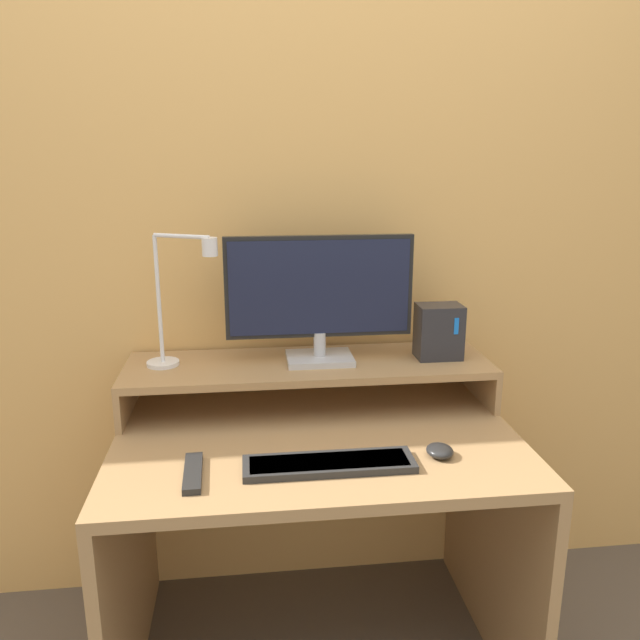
{
  "coord_description": "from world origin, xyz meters",
  "views": [
    {
      "loc": [
        -0.18,
        -1.17,
        1.44
      ],
      "look_at": [
        0.01,
        0.41,
        1.02
      ],
      "focal_mm": 35.0,
      "sensor_mm": 36.0,
      "label": 1
    }
  ],
  "objects_px": {
    "router_dock": "(439,331)",
    "keyboard": "(329,464)",
    "monitor": "(320,295)",
    "remote_control": "(193,473)",
    "desk_lamp": "(178,303)",
    "mouse": "(440,451)"
  },
  "relations": [
    {
      "from": "desk_lamp",
      "to": "remote_control",
      "type": "bearing_deg",
      "value": -82.31
    },
    {
      "from": "router_dock",
      "to": "remote_control",
      "type": "relative_size",
      "value": 0.91
    },
    {
      "from": "remote_control",
      "to": "mouse",
      "type": "bearing_deg",
      "value": 2.63
    },
    {
      "from": "desk_lamp",
      "to": "router_dock",
      "type": "distance_m",
      "value": 0.77
    },
    {
      "from": "desk_lamp",
      "to": "router_dock",
      "type": "bearing_deg",
      "value": 0.12
    },
    {
      "from": "mouse",
      "to": "remote_control",
      "type": "xyz_separation_m",
      "value": [
        -0.61,
        -0.03,
        -0.01
      ]
    },
    {
      "from": "keyboard",
      "to": "remote_control",
      "type": "height_order",
      "value": "keyboard"
    },
    {
      "from": "router_dock",
      "to": "keyboard",
      "type": "distance_m",
      "value": 0.59
    },
    {
      "from": "desk_lamp",
      "to": "remote_control",
      "type": "height_order",
      "value": "desk_lamp"
    },
    {
      "from": "monitor",
      "to": "remote_control",
      "type": "xyz_separation_m",
      "value": [
        -0.35,
        -0.41,
        -0.33
      ]
    },
    {
      "from": "router_dock",
      "to": "monitor",
      "type": "bearing_deg",
      "value": 178.63
    },
    {
      "from": "desk_lamp",
      "to": "keyboard",
      "type": "distance_m",
      "value": 0.63
    },
    {
      "from": "monitor",
      "to": "desk_lamp",
      "type": "bearing_deg",
      "value": -178.55
    },
    {
      "from": "router_dock",
      "to": "remote_control",
      "type": "height_order",
      "value": "router_dock"
    },
    {
      "from": "remote_control",
      "to": "router_dock",
      "type": "bearing_deg",
      "value": 29.52
    },
    {
      "from": "desk_lamp",
      "to": "monitor",
      "type": "bearing_deg",
      "value": 1.45
    },
    {
      "from": "router_dock",
      "to": "remote_control",
      "type": "distance_m",
      "value": 0.84
    },
    {
      "from": "keyboard",
      "to": "mouse",
      "type": "relative_size",
      "value": 5.45
    },
    {
      "from": "desk_lamp",
      "to": "keyboard",
      "type": "xyz_separation_m",
      "value": [
        0.38,
        -0.4,
        -0.31
      ]
    },
    {
      "from": "mouse",
      "to": "remote_control",
      "type": "distance_m",
      "value": 0.61
    },
    {
      "from": "remote_control",
      "to": "desk_lamp",
      "type": "bearing_deg",
      "value": 97.69
    },
    {
      "from": "monitor",
      "to": "keyboard",
      "type": "xyz_separation_m",
      "value": [
        -0.03,
        -0.41,
        -0.33
      ]
    }
  ]
}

